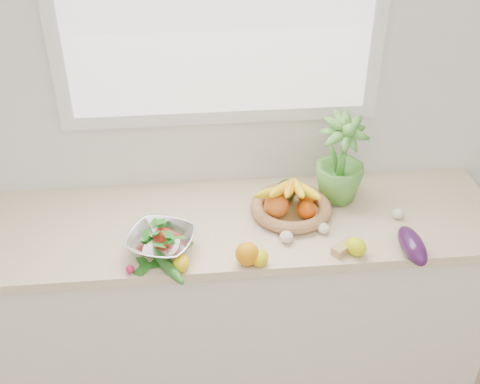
{
  "coord_description": "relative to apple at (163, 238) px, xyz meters",
  "views": [
    {
      "loc": [
        -0.14,
        0.0,
        2.38
      ],
      "look_at": [
        0.05,
        1.93,
        1.05
      ],
      "focal_mm": 45.0,
      "sensor_mm": 36.0,
      "label": 1
    }
  ],
  "objects": [
    {
      "name": "back_wall",
      "position": [
        0.26,
        0.44,
        0.41
      ],
      "size": [
        4.5,
        0.02,
        2.7
      ],
      "primitive_type": "cube",
      "color": "white",
      "rests_on": "ground"
    },
    {
      "name": "counter_cabinet",
      "position": [
        0.26,
        0.14,
        -0.51
      ],
      "size": [
        2.2,
        0.58,
        0.86
      ],
      "primitive_type": "cube",
      "color": "silver",
      "rests_on": "ground"
    },
    {
      "name": "countertop",
      "position": [
        0.26,
        0.14,
        -0.06
      ],
      "size": [
        2.24,
        0.62,
        0.04
      ],
      "primitive_type": "cube",
      "color": "beige",
      "rests_on": "counter_cabinet"
    },
    {
      "name": "orange_loose",
      "position": [
        0.31,
        -0.13,
        0.0
      ],
      "size": [
        0.1,
        0.1,
        0.09
      ],
      "primitive_type": "sphere",
      "rotation": [
        0.0,
        0.0,
        0.12
      ],
      "color": "orange",
      "rests_on": "countertop"
    },
    {
      "name": "lemon_a",
      "position": [
        0.07,
        -0.14,
        -0.01
      ],
      "size": [
        0.07,
        0.09,
        0.06
      ],
      "primitive_type": "ellipsoid",
      "rotation": [
        0.0,
        0.0,
        -0.16
      ],
      "color": "yellow",
      "rests_on": "countertop"
    },
    {
      "name": "lemon_b",
      "position": [
        0.36,
        -0.14,
        -0.01
      ],
      "size": [
        0.09,
        0.09,
        0.06
      ],
      "primitive_type": "ellipsoid",
      "rotation": [
        0.0,
        0.0,
        -0.48
      ],
      "color": "#D9CC0B",
      "rests_on": "countertop"
    },
    {
      "name": "lemon_c",
      "position": [
        0.72,
        -0.11,
        -0.01
      ],
      "size": [
        0.1,
        0.11,
        0.07
      ],
      "primitive_type": "ellipsoid",
      "rotation": [
        0.0,
        0.0,
        0.54
      ],
      "color": "#D2D40B",
      "rests_on": "countertop"
    },
    {
      "name": "apple",
      "position": [
        0.0,
        0.0,
        0.0
      ],
      "size": [
        0.11,
        0.11,
        0.08
      ],
      "primitive_type": "sphere",
      "rotation": [
        0.0,
        0.0,
        0.39
      ],
      "color": "#AD1B0D",
      "rests_on": "countertop"
    },
    {
      "name": "ginger",
      "position": [
        0.68,
        -0.09,
        -0.02
      ],
      "size": [
        0.11,
        0.1,
        0.03
      ],
      "primitive_type": "cube",
      "rotation": [
        0.0,
        0.0,
        0.68
      ],
      "color": "tan",
      "rests_on": "countertop"
    },
    {
      "name": "garlic_a",
      "position": [
        0.63,
        0.03,
        -0.02
      ],
      "size": [
        0.07,
        0.07,
        0.04
      ],
      "primitive_type": "ellipsoid",
      "rotation": [
        0.0,
        0.0,
        -0.44
      ],
      "color": "beige",
      "rests_on": "countertop"
    },
    {
      "name": "garlic_b",
      "position": [
        0.95,
        0.09,
        -0.02
      ],
      "size": [
        0.06,
        0.06,
        0.04
      ],
      "primitive_type": "ellipsoid",
      "rotation": [
        0.0,
        0.0,
        -0.18
      ],
      "color": "beige",
      "rests_on": "countertop"
    },
    {
      "name": "garlic_c",
      "position": [
        0.47,
        -0.02,
        -0.02
      ],
      "size": [
        0.07,
        0.07,
        0.05
      ],
      "primitive_type": "ellipsoid",
      "rotation": [
        0.0,
        0.0,
        0.3
      ],
      "color": "silver",
      "rests_on": "countertop"
    },
    {
      "name": "eggplant",
      "position": [
        0.93,
        -0.14,
        0.0
      ],
      "size": [
        0.09,
        0.22,
        0.09
      ],
      "primitive_type": "ellipsoid",
      "rotation": [
        0.0,
        0.0,
        0.05
      ],
      "color": "#34103C",
      "rests_on": "countertop"
    },
    {
      "name": "cucumber",
      "position": [
        0.02,
        -0.14,
        -0.02
      ],
      "size": [
        0.15,
        0.23,
        0.04
      ],
      "primitive_type": "ellipsoid",
      "rotation": [
        0.0,
        0.0,
        0.49
      ],
      "color": "#1E5418",
      "rests_on": "countertop"
    },
    {
      "name": "radish",
      "position": [
        -0.12,
        -0.14,
        -0.03
      ],
      "size": [
        0.04,
        0.04,
        0.03
      ],
      "primitive_type": "sphere",
      "rotation": [
        0.0,
        0.0,
        0.27
      ],
      "color": "#C91947",
      "rests_on": "countertop"
    },
    {
      "name": "potted_herb",
      "position": [
        0.73,
        0.25,
        0.16
      ],
      "size": [
        0.26,
        0.26,
        0.38
      ],
      "primitive_type": "imported",
      "rotation": [
        0.0,
        0.0,
        0.27
      ],
      "color": "#519A38",
      "rests_on": "countertop"
    },
    {
      "name": "fruit_basket",
      "position": [
        0.52,
        0.17,
        0.01
      ],
      "size": [
        0.42,
        0.42,
        0.18
      ],
      "color": "#AC924C",
      "rests_on": "countertop"
    },
    {
      "name": "colander_with_spinach",
      "position": [
        -0.01,
        -0.03,
        0.02
      ],
      "size": [
        0.32,
        0.32,
        0.13
      ],
      "color": "silver",
      "rests_on": "countertop"
    }
  ]
}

